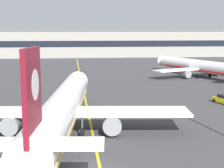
{
  "coord_description": "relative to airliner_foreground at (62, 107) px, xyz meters",
  "views": [
    {
      "loc": [
        -1.33,
        -29.64,
        12.95
      ],
      "look_at": [
        2.55,
        8.28,
        6.76
      ],
      "focal_mm": 53.81,
      "sensor_mm": 36.0,
      "label": 1
    }
  ],
  "objects": [
    {
      "name": "taxiway_centreline",
      "position": [
        3.35,
        18.49,
        -3.37
      ],
      "size": [
        3.89,
        179.97,
        0.01
      ],
      "primitive_type": "cube",
      "rotation": [
        0.0,
        0.0,
        0.02
      ],
      "color": "yellow",
      "rests_on": "ground"
    },
    {
      "name": "airliner_background",
      "position": [
        35.46,
        47.62,
        -0.42
      ],
      "size": [
        27.6,
        34.76,
        10.19
      ],
      "color": "white",
      "rests_on": "ground"
    },
    {
      "name": "service_car_fourth",
      "position": [
        27.68,
        14.54,
        -2.6
      ],
      "size": [
        3.09,
        4.56,
        1.79
      ],
      "color": "yellow",
      "rests_on": "ground"
    },
    {
      "name": "airliner_foreground",
      "position": [
        0.0,
        0.0,
        0.0
      ],
      "size": [
        32.31,
        41.52,
        11.65
      ],
      "color": "white",
      "rests_on": "ground"
    },
    {
      "name": "terminal_building",
      "position": [
        2.34,
        119.56,
        2.93
      ],
      "size": [
        161.32,
        12.4,
        12.58
      ],
      "color": "#9E998E",
      "rests_on": "ground"
    },
    {
      "name": "safety_cone_by_nose_gear",
      "position": [
        1.61,
        16.14,
        -3.11
      ],
      "size": [
        0.44,
        0.44,
        0.55
      ],
      "color": "orange",
      "rests_on": "ground"
    }
  ]
}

